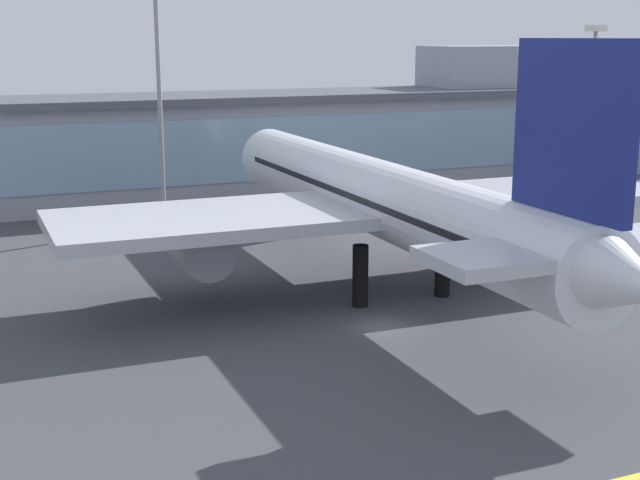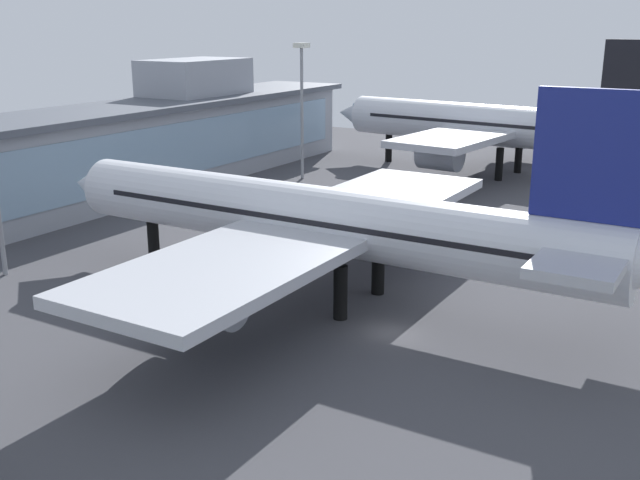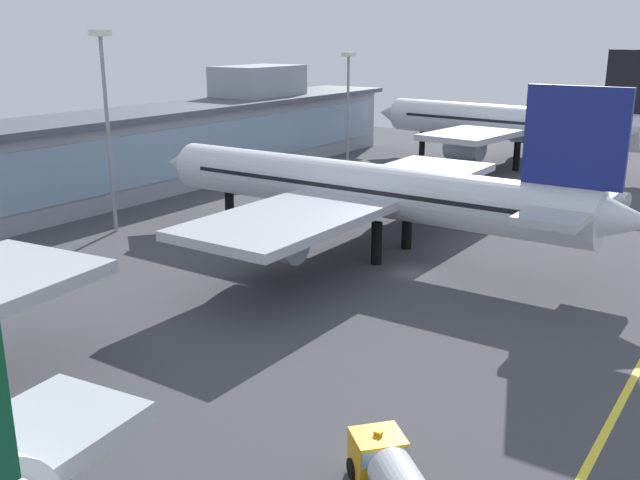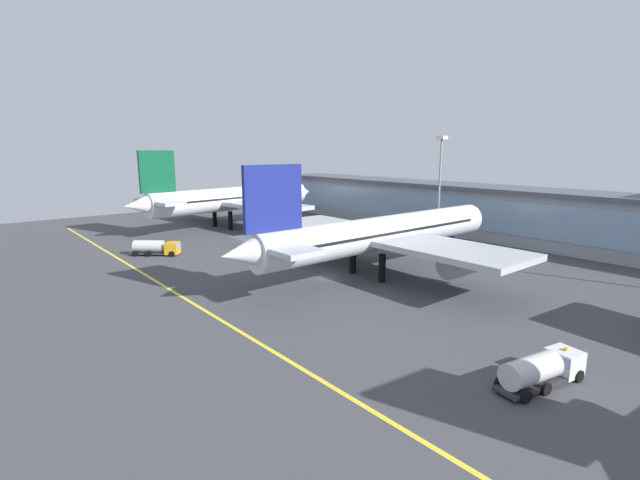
% 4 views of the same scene
% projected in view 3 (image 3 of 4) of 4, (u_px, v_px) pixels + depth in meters
% --- Properties ---
extents(ground_plane, '(194.10, 194.10, 0.00)m').
position_uv_depth(ground_plane, '(416.00, 273.00, 68.65)').
color(ground_plane, '#424247').
extents(terminal_building, '(141.64, 14.00, 16.99)m').
position_uv_depth(terminal_building, '(87.00, 158.00, 95.27)').
color(terminal_building, '#9399A3').
rests_on(terminal_building, ground).
extents(airliner_near_right, '(46.93, 57.56, 18.13)m').
position_uv_depth(airliner_near_right, '(365.00, 190.00, 74.13)').
color(airliner_near_right, black).
rests_on(airliner_near_right, ground).
extents(airliner_far_right, '(44.34, 55.74, 20.07)m').
position_uv_depth(airliner_far_right, '(510.00, 124.00, 123.31)').
color(airliner_far_right, black).
rests_on(airliner_far_right, ground).
extents(baggage_tug_near, '(4.40, 9.34, 2.90)m').
position_uv_depth(baggage_tug_near, '(594.00, 198.00, 93.61)').
color(baggage_tug_near, black).
rests_on(baggage_tug_near, ground).
extents(apron_light_mast_west, '(1.80, 1.80, 19.46)m').
position_uv_depth(apron_light_mast_west, '(348.00, 91.00, 120.12)').
color(apron_light_mast_west, gray).
rests_on(apron_light_mast_west, ground).
extents(apron_light_mast_centre, '(1.80, 1.80, 22.78)m').
position_uv_depth(apron_light_mast_centre, '(106.00, 102.00, 79.27)').
color(apron_light_mast_centre, gray).
rests_on(apron_light_mast_centre, ground).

